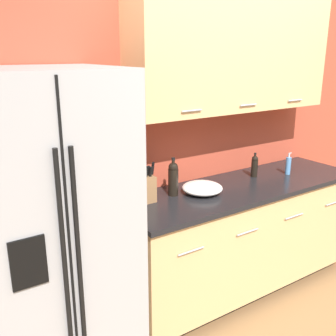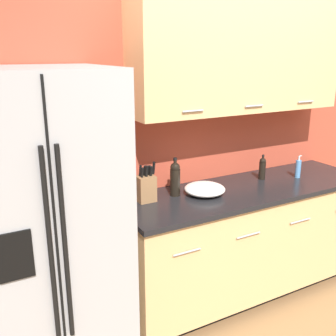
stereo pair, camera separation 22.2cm
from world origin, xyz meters
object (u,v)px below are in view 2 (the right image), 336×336
refrigerator (42,233)px  oil_bottle (262,168)px  knife_block (146,187)px  mixing_bowl (205,189)px  wine_bottle (175,178)px  soap_dispenser (298,169)px

refrigerator → oil_bottle: size_ratio=9.07×
knife_block → mixing_bowl: 0.44m
mixing_bowl → wine_bottle: bearing=157.2°
mixing_bowl → refrigerator: bearing=-175.4°
refrigerator → soap_dispenser: refrigerator is taller
oil_bottle → knife_block: bearing=179.7°
refrigerator → knife_block: bearing=13.1°
knife_block → soap_dispenser: 1.33m
knife_block → refrigerator: bearing=-166.9°
knife_block → oil_bottle: bearing=-0.3°
wine_bottle → knife_block: bearing=-178.6°
oil_bottle → wine_bottle: bearing=179.1°
wine_bottle → oil_bottle: 0.81m
wine_bottle → mixing_bowl: size_ratio=0.94×
wine_bottle → mixing_bowl: (0.20, -0.08, -0.09)m
wine_bottle → soap_dispenser: wine_bottle is taller
soap_dispenser → mixing_bowl: (-0.89, 0.04, -0.04)m
knife_block → mixing_bowl: size_ratio=0.92×
wine_bottle → mixing_bowl: wine_bottle is taller
refrigerator → knife_block: (0.74, 0.17, 0.10)m
knife_block → oil_bottle: size_ratio=1.34×
wine_bottle → refrigerator: bearing=-169.7°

